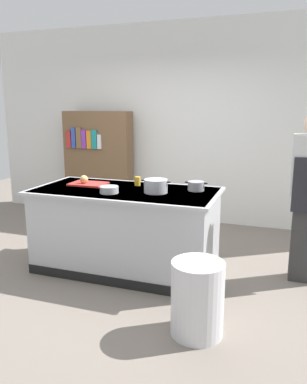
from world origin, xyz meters
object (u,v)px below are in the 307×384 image
(onion, at_px, (84,179))
(juice_cup, at_px, (137,181))
(mixing_bowl, at_px, (109,190))
(bookshelf, at_px, (99,165))
(trash_bin, at_px, (197,298))
(stock_pot, at_px, (156,186))
(sauce_pan, at_px, (196,186))

(onion, relative_size, juice_cup, 0.92)
(mixing_bowl, relative_size, bookshelf, 0.11)
(trash_bin, bearing_deg, onion, 146.28)
(onion, xyz_separation_m, juice_cup, (0.58, 0.17, -0.02))
(stock_pot, height_order, trash_bin, stock_pot)
(onion, height_order, stock_pot, stock_pot)
(stock_pot, height_order, mixing_bowl, stock_pot)
(onion, distance_m, trash_bin, 1.98)
(onion, distance_m, juice_cup, 0.60)
(trash_bin, distance_m, bookshelf, 3.60)
(sauce_pan, xyz_separation_m, bookshelf, (-1.96, 1.60, -0.10))
(onion, xyz_separation_m, bookshelf, (-0.70, 1.72, -0.11))
(stock_pot, bearing_deg, onion, 173.49)
(sauce_pan, distance_m, juice_cup, 0.68)
(mixing_bowl, xyz_separation_m, trash_bin, (1.10, -0.76, -0.64))
(bookshelf, bearing_deg, juice_cup, -50.43)
(mixing_bowl, bearing_deg, bookshelf, 119.86)
(juice_cup, distance_m, trash_bin, 1.68)
(juice_cup, height_order, trash_bin, juice_cup)
(onion, relative_size, bookshelf, 0.05)
(sauce_pan, relative_size, mixing_bowl, 1.23)
(mixing_bowl, height_order, trash_bin, mixing_bowl)
(mixing_bowl, bearing_deg, stock_pot, 21.70)
(stock_pot, bearing_deg, bookshelf, 131.10)
(juice_cup, relative_size, bookshelf, 0.06)
(onion, distance_m, stock_pot, 0.89)
(onion, height_order, mixing_bowl, onion)
(sauce_pan, xyz_separation_m, mixing_bowl, (-0.81, -0.41, -0.01))
(onion, bearing_deg, bookshelf, 112.21)
(onion, xyz_separation_m, trash_bin, (1.55, -1.03, -0.67))
(bookshelf, bearing_deg, onion, -67.79)
(stock_pot, distance_m, sauce_pan, 0.43)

